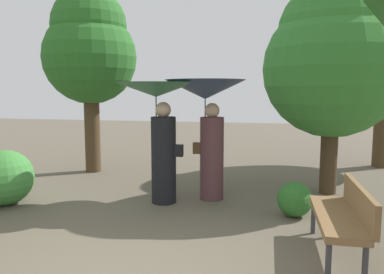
{
  "coord_description": "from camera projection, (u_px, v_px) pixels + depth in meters",
  "views": [
    {
      "loc": [
        1.48,
        -3.21,
        1.88
      ],
      "look_at": [
        0.0,
        3.34,
        1.08
      ],
      "focal_mm": 35.39,
      "sensor_mm": 36.0,
      "label": 1
    }
  ],
  "objects": [
    {
      "name": "bush_path_left",
      "position": [
        5.0,
        178.0,
        6.3
      ],
      "size": [
        0.92,
        0.92,
        0.92
      ],
      "primitive_type": "sphere",
      "color": "#428C3D",
      "rests_on": "ground"
    },
    {
      "name": "park_bench",
      "position": [
        344.0,
        213.0,
        4.3
      ],
      "size": [
        0.52,
        1.51,
        0.83
      ],
      "rotation": [
        0.0,
        0.0,
        -1.55
      ],
      "color": "#38383D",
      "rests_on": "ground"
    },
    {
      "name": "person_right",
      "position": [
        207.0,
        109.0,
        6.55
      ],
      "size": [
        1.4,
        1.4,
        2.09
      ],
      "rotation": [
        0.0,
        0.0,
        1.51
      ],
      "color": "#563338",
      "rests_on": "ground"
    },
    {
      "name": "person_left",
      "position": [
        159.0,
        116.0,
        6.34
      ],
      "size": [
        1.35,
        1.35,
        2.04
      ],
      "rotation": [
        0.0,
        0.0,
        1.51
      ],
      "color": "black",
      "rests_on": "ground"
    },
    {
      "name": "tree_near_right",
      "position": [
        333.0,
        57.0,
        6.79
      ],
      "size": [
        2.49,
        2.49,
        3.91
      ],
      "color": "#42301E",
      "rests_on": "ground"
    },
    {
      "name": "tree_near_left",
      "position": [
        90.0,
        48.0,
        8.68
      ],
      "size": [
        2.14,
        2.14,
        4.24
      ],
      "color": "#4C3823",
      "rests_on": "ground"
    },
    {
      "name": "bush_path_right",
      "position": [
        295.0,
        199.0,
        5.72
      ],
      "size": [
        0.53,
        0.53,
        0.53
      ],
      "primitive_type": "sphere",
      "color": "#2D6B28",
      "rests_on": "ground"
    }
  ]
}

